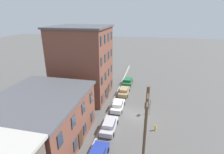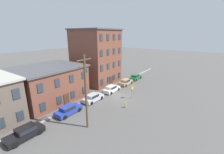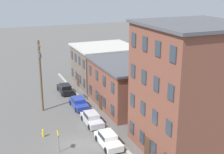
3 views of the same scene
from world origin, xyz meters
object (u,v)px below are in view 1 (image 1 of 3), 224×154
car_green (128,81)px  car_silver (109,125)px  caution_sign (150,104)px  car_tan (124,91)px  car_white (118,105)px  utility_pole (145,130)px  fire_hydrant (155,128)px

car_green → car_silver: bearing=179.2°
car_green → caution_sign: caution_sign is taller
car_tan → car_green: 5.54m
caution_sign → car_white: bearing=83.8°
car_white → utility_pole: bearing=-158.7°
car_white → caution_sign: size_ratio=1.60×
caution_sign → fire_hydrant: caution_sign is taller
car_white → caution_sign: caution_sign is taller
car_silver → car_tan: size_ratio=1.00×
car_green → fire_hydrant: car_green is taller
car_silver → car_white: bearing=-1.1°
car_silver → caution_sign: bearing=-46.1°
car_tan → car_green: size_ratio=1.00×
car_silver → fire_hydrant: size_ratio=4.58×
fire_hydrant → utility_pole: bearing=169.7°
car_white → car_tan: bearing=-1.2°
fire_hydrant → car_green: bearing=20.8°
car_white → utility_pole: utility_pole is taller
car_silver → fire_hydrant: (1.22, -6.40, -0.27)m
car_silver → fire_hydrant: bearing=-79.2°
caution_sign → fire_hydrant: size_ratio=2.87×
car_green → car_white: bearing=179.4°
utility_pole → car_silver: bearing=37.0°
car_tan → car_green: (5.54, 0.02, 0.00)m
car_tan → car_green: bearing=0.2°
car_silver → caution_sign: size_ratio=1.60×
car_tan → fire_hydrant: 12.35m
car_white → fire_hydrant: (-4.68, -6.28, -0.27)m
caution_sign → utility_pole: size_ratio=0.28×
fire_hydrant → car_tan: bearing=29.9°
caution_sign → car_tan: bearing=38.5°
caution_sign → fire_hydrant: 4.41m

